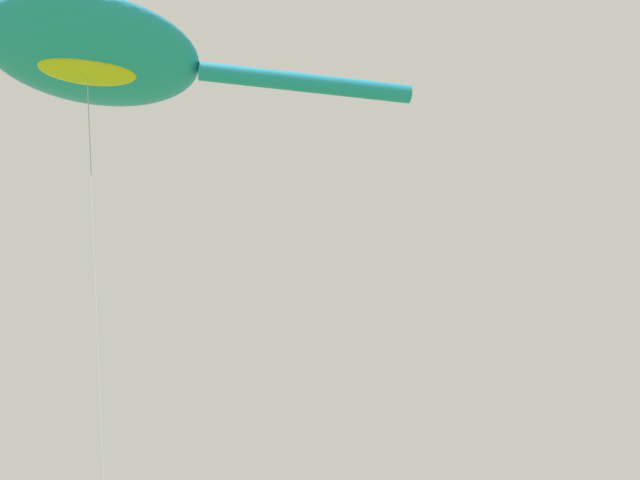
{
  "coord_description": "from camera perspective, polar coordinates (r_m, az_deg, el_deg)",
  "views": [
    {
      "loc": [
        -9.02,
        1.68,
        1.57
      ],
      "look_at": [
        1.68,
        6.03,
        7.74
      ],
      "focal_mm": 35.85,
      "sensor_mm": 36.0,
      "label": 1
    }
  ],
  "objects": [
    {
      "name": "big_show_kite",
      "position": [
        19.25,
        -18.93,
        15.36
      ],
      "size": [
        8.2,
        11.44,
        15.11
      ],
      "rotation": [
        0.0,
        0.0,
        2.12
      ],
      "color": "#1E8CBF",
      "rests_on": "ground"
    }
  ]
}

